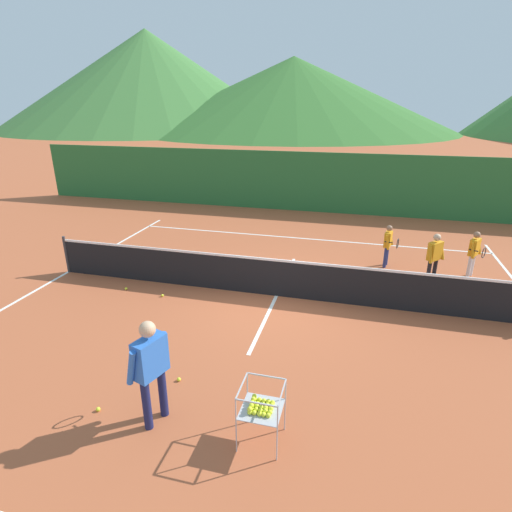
{
  "coord_description": "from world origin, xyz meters",
  "views": [
    {
      "loc": [
        1.79,
        -8.86,
        4.5
      ],
      "look_at": [
        -0.51,
        -0.07,
        1.03
      ],
      "focal_mm": 28.5,
      "sensor_mm": 36.0,
      "label": 1
    }
  ],
  "objects_px": {
    "student_2": "(474,250)",
    "tennis_ball_1": "(179,379)",
    "student_1": "(435,254)",
    "tennis_ball_4": "(98,409)",
    "student_0": "(388,242)",
    "ball_cart": "(261,407)",
    "instructor": "(151,363)",
    "tennis_ball_5": "(126,289)",
    "tennis_net": "(277,277)",
    "tennis_ball_7": "(162,295)"
  },
  "relations": [
    {
      "from": "student_2",
      "to": "tennis_ball_4",
      "type": "xyz_separation_m",
      "value": [
        -6.72,
        -7.09,
        -0.74
      ]
    },
    {
      "from": "tennis_net",
      "to": "tennis_ball_5",
      "type": "relative_size",
      "value": 176.71
    },
    {
      "from": "student_0",
      "to": "instructor",
      "type": "bearing_deg",
      "value": -116.11
    },
    {
      "from": "tennis_net",
      "to": "ball_cart",
      "type": "xyz_separation_m",
      "value": [
        0.72,
        -4.54,
        0.09
      ]
    },
    {
      "from": "ball_cart",
      "to": "instructor",
      "type": "bearing_deg",
      "value": -179.21
    },
    {
      "from": "tennis_net",
      "to": "tennis_ball_1",
      "type": "relative_size",
      "value": 176.71
    },
    {
      "from": "student_2",
      "to": "tennis_ball_1",
      "type": "height_order",
      "value": "student_2"
    },
    {
      "from": "tennis_net",
      "to": "tennis_ball_1",
      "type": "bearing_deg",
      "value": -104.64
    },
    {
      "from": "student_0",
      "to": "tennis_ball_7",
      "type": "relative_size",
      "value": 18.18
    },
    {
      "from": "tennis_ball_1",
      "to": "tennis_ball_5",
      "type": "height_order",
      "value": "same"
    },
    {
      "from": "student_1",
      "to": "student_2",
      "type": "distance_m",
      "value": 1.34
    },
    {
      "from": "student_1",
      "to": "tennis_ball_5",
      "type": "xyz_separation_m",
      "value": [
        -7.55,
        -2.36,
        -0.79
      ]
    },
    {
      "from": "instructor",
      "to": "tennis_ball_7",
      "type": "height_order",
      "value": "instructor"
    },
    {
      "from": "tennis_ball_5",
      "to": "tennis_ball_7",
      "type": "height_order",
      "value": "same"
    },
    {
      "from": "ball_cart",
      "to": "tennis_ball_1",
      "type": "distance_m",
      "value": 1.98
    },
    {
      "from": "student_1",
      "to": "ball_cart",
      "type": "relative_size",
      "value": 1.53
    },
    {
      "from": "student_2",
      "to": "tennis_ball_1",
      "type": "xyz_separation_m",
      "value": [
        -5.82,
        -6.1,
        -0.74
      ]
    },
    {
      "from": "student_2",
      "to": "tennis_ball_5",
      "type": "xyz_separation_m",
      "value": [
        -8.65,
        -3.11,
        -0.74
      ]
    },
    {
      "from": "tennis_net",
      "to": "tennis_ball_4",
      "type": "height_order",
      "value": "tennis_net"
    },
    {
      "from": "tennis_net",
      "to": "student_0",
      "type": "height_order",
      "value": "student_0"
    },
    {
      "from": "tennis_ball_1",
      "to": "tennis_ball_7",
      "type": "bearing_deg",
      "value": 121.49
    },
    {
      "from": "instructor",
      "to": "student_2",
      "type": "height_order",
      "value": "instructor"
    },
    {
      "from": "student_1",
      "to": "ball_cart",
      "type": "xyz_separation_m",
      "value": [
        -3.04,
        -6.26,
        -0.24
      ]
    },
    {
      "from": "tennis_ball_5",
      "to": "tennis_ball_4",
      "type": "bearing_deg",
      "value": -64.11
    },
    {
      "from": "tennis_ball_4",
      "to": "tennis_ball_7",
      "type": "relative_size",
      "value": 1.0
    },
    {
      "from": "tennis_ball_4",
      "to": "tennis_ball_7",
      "type": "bearing_deg",
      "value": 102.5
    },
    {
      "from": "tennis_ball_4",
      "to": "instructor",
      "type": "bearing_deg",
      "value": 3.31
    },
    {
      "from": "instructor",
      "to": "tennis_ball_5",
      "type": "height_order",
      "value": "instructor"
    },
    {
      "from": "student_2",
      "to": "tennis_net",
      "type": "bearing_deg",
      "value": -153.07
    },
    {
      "from": "student_1",
      "to": "tennis_ball_4",
      "type": "distance_m",
      "value": 8.51
    },
    {
      "from": "tennis_ball_5",
      "to": "student_2",
      "type": "bearing_deg",
      "value": 19.78
    },
    {
      "from": "student_1",
      "to": "tennis_ball_5",
      "type": "height_order",
      "value": "student_1"
    },
    {
      "from": "instructor",
      "to": "tennis_ball_4",
      "type": "height_order",
      "value": "instructor"
    },
    {
      "from": "ball_cart",
      "to": "tennis_ball_5",
      "type": "bearing_deg",
      "value": 139.13
    },
    {
      "from": "tennis_net",
      "to": "student_2",
      "type": "height_order",
      "value": "student_2"
    },
    {
      "from": "tennis_ball_5",
      "to": "tennis_ball_7",
      "type": "relative_size",
      "value": 1.0
    },
    {
      "from": "student_2",
      "to": "tennis_ball_1",
      "type": "distance_m",
      "value": 8.47
    },
    {
      "from": "student_0",
      "to": "tennis_ball_4",
      "type": "distance_m",
      "value": 8.63
    },
    {
      "from": "tennis_net",
      "to": "student_1",
      "type": "distance_m",
      "value": 4.16
    },
    {
      "from": "tennis_net",
      "to": "tennis_ball_7",
      "type": "height_order",
      "value": "tennis_net"
    },
    {
      "from": "student_2",
      "to": "tennis_ball_7",
      "type": "height_order",
      "value": "student_2"
    },
    {
      "from": "student_0",
      "to": "tennis_ball_1",
      "type": "bearing_deg",
      "value": -119.82
    },
    {
      "from": "student_0",
      "to": "ball_cart",
      "type": "xyz_separation_m",
      "value": [
        -1.95,
        -7.23,
        -0.16
      ]
    },
    {
      "from": "student_2",
      "to": "tennis_ball_7",
      "type": "relative_size",
      "value": 18.97
    },
    {
      "from": "student_1",
      "to": "tennis_ball_4",
      "type": "height_order",
      "value": "student_1"
    },
    {
      "from": "tennis_ball_4",
      "to": "tennis_ball_7",
      "type": "xyz_separation_m",
      "value": [
        -0.86,
        3.86,
        0.0
      ]
    },
    {
      "from": "tennis_net",
      "to": "tennis_ball_1",
      "type": "height_order",
      "value": "tennis_net"
    },
    {
      "from": "ball_cart",
      "to": "tennis_ball_1",
      "type": "height_order",
      "value": "ball_cart"
    },
    {
      "from": "tennis_ball_1",
      "to": "tennis_ball_7",
      "type": "relative_size",
      "value": 1.0
    },
    {
      "from": "tennis_ball_4",
      "to": "tennis_ball_5",
      "type": "distance_m",
      "value": 4.42
    }
  ]
}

